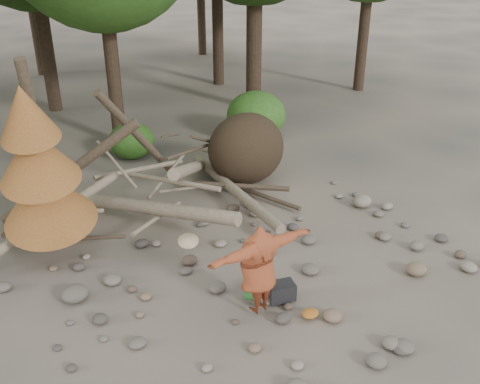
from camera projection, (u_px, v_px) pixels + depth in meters
ground at (269, 287)px, 10.57m from camera, size 120.00×120.00×0.00m
deadfall_pile at (230, 155)px, 14.31m from camera, size 8.55×5.24×3.30m
dead_conifer at (40, 171)px, 10.48m from camera, size 2.06×2.16×4.35m
bush_mid at (132, 141)px, 16.45m from camera, size 1.40×1.40×1.12m
bush_right at (256, 115)px, 17.96m from camera, size 2.00×2.00×1.60m
frisbee_thrower at (258, 269)px, 9.46m from camera, size 2.95×1.02×2.39m
backpack at (281, 294)px, 10.10m from camera, size 0.59×0.48×0.34m
cloth_green at (254, 296)px, 10.20m from camera, size 0.43×0.36×0.16m
cloth_orange at (310, 316)px, 9.70m from camera, size 0.33×0.27×0.12m
boulder_front_right at (417, 269)px, 10.92m from camera, size 0.44×0.39×0.26m
boulder_mid_right at (362, 201)px, 13.63m from camera, size 0.51×0.46×0.31m
boulder_mid_left at (75, 294)px, 10.13m from camera, size 0.52×0.47×0.31m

